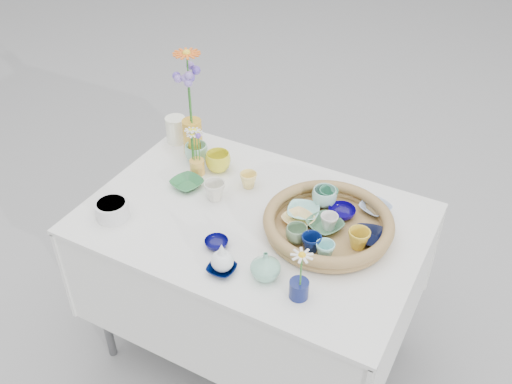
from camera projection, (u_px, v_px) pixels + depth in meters
The scene contains 34 objects.
ground at pixel (254, 345), 2.61m from camera, with size 80.00×80.00×0.00m, color gray.
display_table at pixel (254, 345), 2.61m from camera, with size 1.26×0.86×0.77m, color silver, non-canonical shape.
wicker_tray at pixel (328, 224), 2.06m from camera, with size 0.47×0.47×0.08m, color brown, non-canonical shape.
tray_ceramic_0 at pixel (342, 212), 2.12m from camera, with size 0.10×0.10×0.03m, color #080053.
tray_ceramic_1 at pixel (370, 237), 2.01m from camera, with size 0.12×0.12×0.03m, color black.
tray_ceramic_2 at pixel (359, 239), 1.97m from camera, with size 0.08×0.08×0.07m, color gold.
tray_ceramic_3 at pixel (325, 225), 2.06m from camera, with size 0.12×0.12×0.03m, color #447150.
tray_ceramic_4 at pixel (297, 234), 2.00m from camera, with size 0.08×0.08×0.06m, color gray.
tray_ceramic_5 at pixel (303, 212), 2.12m from camera, with size 0.12×0.12×0.03m, color #94DED4.
tray_ceramic_6 at pixel (324, 197), 2.16m from camera, with size 0.09×0.09×0.07m, color #A1D7CC.
tray_ceramic_7 at pixel (329, 222), 2.05m from camera, with size 0.06×0.06×0.06m, color silver.
tray_ceramic_8 at pixel (375, 208), 2.14m from camera, with size 0.11×0.11×0.03m, color #9AB0D7.
tray_ceramic_9 at pixel (311, 243), 1.96m from camera, with size 0.07×0.07×0.07m, color #081953.
tray_ceramic_10 at pixel (298, 220), 2.09m from camera, with size 0.11×0.11×0.03m, color #EDC576.
tray_ceramic_11 at pixel (325, 250), 1.93m from camera, with size 0.07×0.07×0.06m, color #8ADAD5.
tray_ceramic_12 at pixel (328, 197), 2.17m from camera, with size 0.07×0.07×0.07m, color #357A5D.
loose_ceramic_0 at pixel (218, 162), 2.37m from camera, with size 0.11×0.11×0.08m, color yellow.
loose_ceramic_1 at pixel (248, 180), 2.29m from camera, with size 0.07×0.07×0.07m, color #FDE076.
loose_ceramic_2 at pixel (187, 184), 2.30m from camera, with size 0.12×0.12×0.03m, color #2F7842.
loose_ceramic_3 at pixel (215, 191), 2.22m from camera, with size 0.08×0.08×0.08m, color beige.
loose_ceramic_4 at pixel (216, 243), 2.02m from camera, with size 0.08×0.08×0.03m, color #050545.
loose_ceramic_5 at pixel (196, 153), 2.43m from camera, with size 0.10×0.10×0.08m, color #95D0B2.
loose_ceramic_6 at pixel (222, 269), 1.92m from camera, with size 0.09×0.09×0.02m, color black.
fluted_bowl at pixel (112, 210), 2.13m from camera, with size 0.13×0.13×0.07m, color silver, non-canonical shape.
bud_vase_paleblue at pixel (222, 257), 1.89m from camera, with size 0.08×0.08×0.12m, color white, non-canonical shape.
bud_vase_seafoam at pixel (265, 265), 1.87m from camera, with size 0.10×0.10×0.11m, color #7DC0A2.
bud_vase_cobalt at pixel (299, 289), 1.81m from camera, with size 0.06×0.06×0.06m, color #101A53.
single_daisy at pixel (301, 270), 1.75m from camera, with size 0.08×0.08×0.14m, color white, non-canonical shape.
tall_vase_yellow at pixel (193, 137), 2.46m from camera, with size 0.08×0.08×0.16m, color gold.
gerbera at pixel (189, 90), 2.31m from camera, with size 0.13×0.13×0.33m, color orange, non-canonical shape.
hydrangea at pixel (189, 98), 2.35m from camera, with size 0.09×0.09×0.30m, color #654AC9, non-canonical shape.
white_pitcher at pixel (176, 130), 2.55m from camera, with size 0.13×0.09×0.12m, color white, non-canonical shape.
daisy_cup at pixel (197, 167), 2.36m from camera, with size 0.06×0.06×0.07m, color gold.
daisy_posy at pixel (195, 143), 2.31m from camera, with size 0.08×0.08×0.15m, color white, non-canonical shape.
Camera 1 is at (0.80, -1.45, 2.14)m, focal length 40.00 mm.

